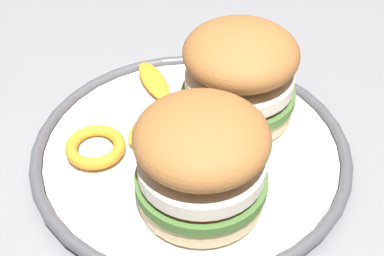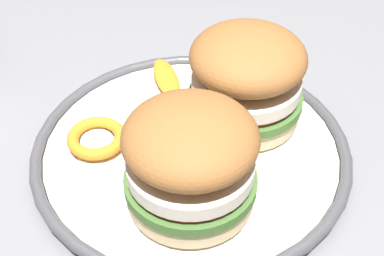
% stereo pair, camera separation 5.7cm
% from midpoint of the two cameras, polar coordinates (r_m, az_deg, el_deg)
% --- Properties ---
extents(dining_table, '(1.23, 0.96, 0.75)m').
position_cam_midpoint_polar(dining_table, '(0.68, 1.06, -8.04)').
color(dining_table, gray).
rests_on(dining_table, ground).
extents(dinner_plate, '(0.32, 0.32, 0.02)m').
position_cam_midpoint_polar(dinner_plate, '(0.59, 2.76, -2.35)').
color(dinner_plate, white).
rests_on(dinner_plate, dining_table).
extents(sandwich_half_left, '(0.15, 0.15, 0.10)m').
position_cam_midpoint_polar(sandwich_half_left, '(0.59, 8.12, 4.88)').
color(sandwich_half_left, beige).
rests_on(sandwich_half_left, dinner_plate).
extents(sandwich_half_right, '(0.14, 0.14, 0.10)m').
position_cam_midpoint_polar(sandwich_half_right, '(0.49, 3.11, -3.13)').
color(sandwich_half_right, beige).
rests_on(sandwich_half_right, dinner_plate).
extents(orange_peel_curled, '(0.08, 0.08, 0.01)m').
position_cam_midpoint_polar(orange_peel_curled, '(0.58, -6.58, -1.12)').
color(orange_peel_curled, orange).
rests_on(orange_peel_curled, dinner_plate).
extents(orange_peel_strip_long, '(0.07, 0.04, 0.01)m').
position_cam_midpoint_polar(orange_peel_strip_long, '(0.60, -1.49, 0.38)').
color(orange_peel_strip_long, orange).
rests_on(orange_peel_strip_long, dinner_plate).
extents(orange_peel_strip_short, '(0.05, 0.08, 0.01)m').
position_cam_midpoint_polar(orange_peel_strip_short, '(0.66, -0.06, 4.81)').
color(orange_peel_strip_short, orange).
rests_on(orange_peel_strip_short, dinner_plate).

